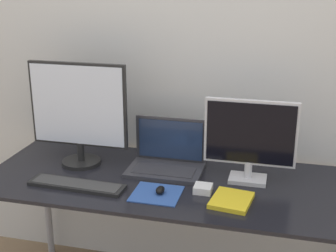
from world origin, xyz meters
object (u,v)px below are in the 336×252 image
at_px(keyboard, 77,185).
at_px(power_brick, 203,189).
at_px(book, 231,200).
at_px(mouse, 160,190).
at_px(laptop, 167,157).
at_px(monitor_right, 250,138).
at_px(monitor_left, 78,112).

xyz_separation_m(keyboard, power_brick, (0.58, 0.09, 0.01)).
bearing_deg(keyboard, power_brick, 8.67).
bearing_deg(book, mouse, -179.93).
height_order(laptop, keyboard, laptop).
distance_m(mouse, power_brick, 0.19).
bearing_deg(book, monitor_right, 78.41).
height_order(keyboard, book, book).
distance_m(monitor_left, mouse, 0.60).
bearing_deg(monitor_right, laptop, 173.44).
bearing_deg(monitor_right, monitor_left, -180.00).
bearing_deg(book, keyboard, -178.41).
distance_m(monitor_left, keyboard, 0.39).
distance_m(monitor_right, laptop, 0.44).
bearing_deg(keyboard, mouse, 2.82).
distance_m(mouse, book, 0.32).
bearing_deg(keyboard, book, 1.59).
height_order(monitor_left, laptop, monitor_left).
distance_m(laptop, book, 0.46).
height_order(laptop, book, laptop).
xyz_separation_m(monitor_right, laptop, (-0.41, 0.05, -0.16)).
xyz_separation_m(monitor_right, power_brick, (-0.19, -0.17, -0.20)).
relative_size(book, power_brick, 2.65).
bearing_deg(monitor_left, laptop, 5.98).
bearing_deg(power_brick, keyboard, -171.33).
relative_size(keyboard, book, 2.19).
bearing_deg(power_brick, laptop, 135.65).
relative_size(monitor_right, keyboard, 0.92).
relative_size(monitor_left, mouse, 8.49).
bearing_deg(laptop, book, -38.45).
relative_size(keyboard, power_brick, 5.79).
xyz_separation_m(monitor_left, laptop, (0.45, 0.05, -0.22)).
height_order(mouse, power_brick, mouse).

